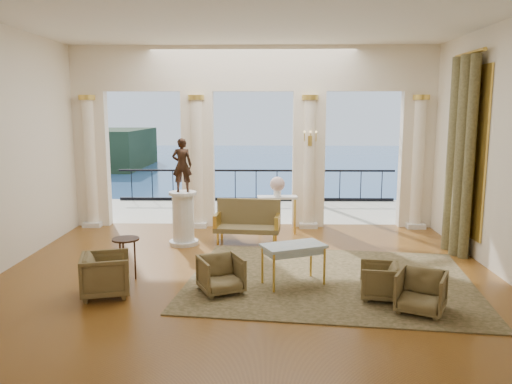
{
  "coord_description": "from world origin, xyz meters",
  "views": [
    {
      "loc": [
        0.33,
        -8.73,
        2.93
      ],
      "look_at": [
        0.14,
        0.6,
        1.4
      ],
      "focal_mm": 35.0,
      "sensor_mm": 36.0,
      "label": 1
    }
  ],
  "objects_px": {
    "console_table": "(277,203)",
    "side_table": "(126,244)",
    "statue": "(182,165)",
    "game_table": "(293,249)",
    "settee": "(248,221)",
    "pedestal": "(183,219)",
    "armchair_b": "(421,290)",
    "armchair_a": "(221,273)",
    "armchair_d": "(106,273)",
    "armchair_c": "(380,279)"
  },
  "relations": [
    {
      "from": "console_table",
      "to": "side_table",
      "type": "xyz_separation_m",
      "value": [
        -2.69,
        -3.49,
        -0.1
      ]
    },
    {
      "from": "statue",
      "to": "game_table",
      "type": "bearing_deg",
      "value": 129.32
    },
    {
      "from": "settee",
      "to": "pedestal",
      "type": "height_order",
      "value": "pedestal"
    },
    {
      "from": "armchair_b",
      "to": "side_table",
      "type": "bearing_deg",
      "value": -168.87
    },
    {
      "from": "settee",
      "to": "armchair_b",
      "type": "bearing_deg",
      "value": -49.81
    },
    {
      "from": "game_table",
      "to": "armchair_a",
      "type": "bearing_deg",
      "value": 174.15
    },
    {
      "from": "pedestal",
      "to": "side_table",
      "type": "bearing_deg",
      "value": -103.99
    },
    {
      "from": "statue",
      "to": "armchair_d",
      "type": "bearing_deg",
      "value": 74.2
    },
    {
      "from": "armchair_b",
      "to": "armchair_d",
      "type": "distance_m",
      "value": 4.86
    },
    {
      "from": "game_table",
      "to": "console_table",
      "type": "relative_size",
      "value": 1.2
    },
    {
      "from": "armchair_b",
      "to": "statue",
      "type": "bearing_deg",
      "value": 164.52
    },
    {
      "from": "armchair_b",
      "to": "armchair_a",
      "type": "bearing_deg",
      "value": -167.44
    },
    {
      "from": "console_table",
      "to": "armchair_a",
      "type": "bearing_deg",
      "value": -107.99
    },
    {
      "from": "armchair_b",
      "to": "game_table",
      "type": "distance_m",
      "value": 2.15
    },
    {
      "from": "armchair_a",
      "to": "game_table",
      "type": "distance_m",
      "value": 1.29
    },
    {
      "from": "statue",
      "to": "armchair_c",
      "type": "bearing_deg",
      "value": 136.43
    },
    {
      "from": "game_table",
      "to": "armchair_b",
      "type": "bearing_deg",
      "value": -55.94
    },
    {
      "from": "armchair_a",
      "to": "armchair_d",
      "type": "distance_m",
      "value": 1.83
    },
    {
      "from": "side_table",
      "to": "armchair_c",
      "type": "bearing_deg",
      "value": -10.19
    },
    {
      "from": "armchair_a",
      "to": "statue",
      "type": "relative_size",
      "value": 0.57
    },
    {
      "from": "settee",
      "to": "armchair_c",
      "type": "bearing_deg",
      "value": -51.05
    },
    {
      "from": "armchair_d",
      "to": "armchair_c",
      "type": "bearing_deg",
      "value": -106.08
    },
    {
      "from": "armchair_a",
      "to": "game_table",
      "type": "bearing_deg",
      "value": -6.79
    },
    {
      "from": "armchair_c",
      "to": "armchair_d",
      "type": "height_order",
      "value": "armchair_d"
    },
    {
      "from": "armchair_a",
      "to": "pedestal",
      "type": "xyz_separation_m",
      "value": [
        -1.09,
        2.94,
        0.23
      ]
    },
    {
      "from": "pedestal",
      "to": "console_table",
      "type": "xyz_separation_m",
      "value": [
        2.09,
        1.09,
        0.18
      ]
    },
    {
      "from": "pedestal",
      "to": "side_table",
      "type": "distance_m",
      "value": 2.47
    },
    {
      "from": "armchair_c",
      "to": "console_table",
      "type": "xyz_separation_m",
      "value": [
        -1.53,
        4.25,
        0.43
      ]
    },
    {
      "from": "armchair_b",
      "to": "statue",
      "type": "distance_m",
      "value": 5.69
    },
    {
      "from": "armchair_d",
      "to": "pedestal",
      "type": "bearing_deg",
      "value": -28.67
    },
    {
      "from": "console_table",
      "to": "armchair_d",
      "type": "bearing_deg",
      "value": -128.07
    },
    {
      "from": "pedestal",
      "to": "armchair_c",
      "type": "bearing_deg",
      "value": -41.07
    },
    {
      "from": "armchair_b",
      "to": "console_table",
      "type": "xyz_separation_m",
      "value": [
        -2.0,
        4.79,
        0.41
      ]
    },
    {
      "from": "armchair_d",
      "to": "side_table",
      "type": "xyz_separation_m",
      "value": [
        0.14,
        0.7,
        0.27
      ]
    },
    {
      "from": "armchair_d",
      "to": "pedestal",
      "type": "distance_m",
      "value": 3.19
    },
    {
      "from": "armchair_a",
      "to": "side_table",
      "type": "relative_size",
      "value": 0.88
    },
    {
      "from": "armchair_b",
      "to": "settee",
      "type": "bearing_deg",
      "value": 150.86
    },
    {
      "from": "armchair_a",
      "to": "pedestal",
      "type": "bearing_deg",
      "value": 85.65
    },
    {
      "from": "game_table",
      "to": "statue",
      "type": "bearing_deg",
      "value": 108.01
    },
    {
      "from": "statue",
      "to": "console_table",
      "type": "distance_m",
      "value": 2.57
    },
    {
      "from": "pedestal",
      "to": "statue",
      "type": "relative_size",
      "value": 1.01
    },
    {
      "from": "armchair_a",
      "to": "armchair_b",
      "type": "height_order",
      "value": "armchair_b"
    },
    {
      "from": "armchair_d",
      "to": "console_table",
      "type": "distance_m",
      "value": 5.07
    },
    {
      "from": "armchair_c",
      "to": "console_table",
      "type": "relative_size",
      "value": 0.64
    },
    {
      "from": "game_table",
      "to": "settee",
      "type": "bearing_deg",
      "value": 83.58
    },
    {
      "from": "pedestal",
      "to": "console_table",
      "type": "height_order",
      "value": "pedestal"
    },
    {
      "from": "settee",
      "to": "armchair_a",
      "type": "bearing_deg",
      "value": -89.8
    },
    {
      "from": "armchair_a",
      "to": "armchair_d",
      "type": "relative_size",
      "value": 0.89
    },
    {
      "from": "pedestal",
      "to": "statue",
      "type": "distance_m",
      "value": 1.2
    },
    {
      "from": "statue",
      "to": "armchair_b",
      "type": "bearing_deg",
      "value": 135.46
    }
  ]
}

